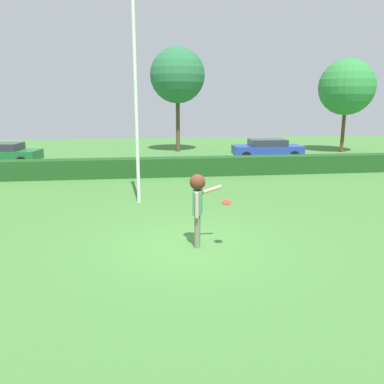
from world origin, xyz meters
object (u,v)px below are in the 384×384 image
at_px(person, 198,199).
at_px(frisbee, 226,202).
at_px(lamppost, 136,91).
at_px(birch_tree, 178,76).
at_px(parked_car_green, 1,153).
at_px(parked_car_blue, 267,148).
at_px(oak_tree, 347,87).

xyz_separation_m(person, frisbee, (0.62, -0.38, 0.00)).
height_order(lamppost, birch_tree, birch_tree).
xyz_separation_m(parked_car_green, parked_car_blue, (15.58, 0.32, 0.00)).
relative_size(person, frisbee, 8.13).
bearing_deg(parked_car_blue, lamppost, -128.87).
relative_size(lamppost, parked_car_blue, 1.64).
bearing_deg(frisbee, oak_tree, 55.14).
bearing_deg(parked_car_green, person, -57.16).
bearing_deg(parked_car_green, parked_car_blue, 1.18).
distance_m(parked_car_green, oak_tree, 22.52).
bearing_deg(parked_car_green, oak_tree, 8.08).
xyz_separation_m(parked_car_blue, birch_tree, (-5.09, 4.67, 4.57)).
relative_size(person, birch_tree, 0.25).
distance_m(person, oak_tree, 21.75).
height_order(parked_car_blue, oak_tree, oak_tree).
relative_size(frisbee, birch_tree, 0.03).
bearing_deg(parked_car_blue, frisbee, -111.59).
relative_size(parked_car_blue, birch_tree, 0.60).
relative_size(lamppost, birch_tree, 0.98).
bearing_deg(frisbee, parked_car_green, 123.87).
distance_m(person, lamppost, 5.50).
bearing_deg(oak_tree, parked_car_blue, -156.37).
xyz_separation_m(frisbee, parked_car_blue, (5.86, 14.80, -0.51)).
xyz_separation_m(frisbee, oak_tree, (12.26, 17.60, 3.27)).
relative_size(frisbee, parked_car_blue, 0.05).
height_order(lamppost, oak_tree, lamppost).
height_order(frisbee, birch_tree, birch_tree).
distance_m(frisbee, oak_tree, 21.70).
xyz_separation_m(lamppost, parked_car_green, (-7.66, 9.50, -3.15)).
distance_m(lamppost, parked_car_blue, 13.00).
distance_m(frisbee, birch_tree, 19.90).
bearing_deg(frisbee, parked_car_blue, 68.41).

